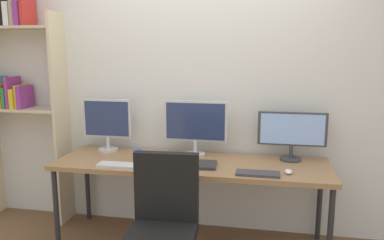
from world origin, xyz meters
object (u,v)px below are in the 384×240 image
monitor_right (292,132)px  laptop_closed (197,165)px  keyboard_left (118,165)px  bookshelf (15,80)px  monitor_left (107,122)px  desk (191,168)px  computer_mouse (288,172)px  monitor_center (195,124)px  keyboard_right (258,173)px  coffee_mug (138,155)px

monitor_right → laptop_closed: bearing=-157.7°
monitor_right → keyboard_left: size_ratio=1.74×
bookshelf → monitor_left: (0.93, -0.02, -0.37)m
monitor_right → desk: bearing=-165.6°
keyboard_left → computer_mouse: computer_mouse is taller
monitor_left → monitor_center: bearing=0.0°
computer_mouse → keyboard_right: bearing=-162.3°
laptop_closed → keyboard_left: bearing=-172.3°
coffee_mug → desk: bearing=3.5°
monitor_center → keyboard_right: size_ratio=1.73×
desk → monitor_center: 0.39m
monitor_left → coffee_mug: (0.37, -0.24, -0.23)m
monitor_center → coffee_mug: bearing=-152.2°
keyboard_left → coffee_mug: size_ratio=3.10×
laptop_closed → coffee_mug: size_ratio=3.02×
laptop_closed → monitor_center: bearing=98.2°
bookshelf → keyboard_right: size_ratio=6.61×
keyboard_left → coffee_mug: (0.11, 0.20, 0.04)m
bookshelf → keyboard_left: bearing=-21.0°
monitor_center → monitor_right: 0.83m
monitor_right → keyboard_right: size_ratio=1.74×
bookshelf → computer_mouse: (2.55, -0.39, -0.63)m
monitor_center → keyboard_left: size_ratio=1.73×
monitor_center → keyboard_left: (-0.56, -0.44, -0.27)m
monitor_center → monitor_right: (0.83, -0.00, -0.04)m
keyboard_left → monitor_center: bearing=38.3°
computer_mouse → coffee_mug: bearing=174.1°
monitor_center → keyboard_right: bearing=-38.3°
monitor_right → keyboard_right: monitor_right is taller
monitor_left → computer_mouse: 1.68m
bookshelf → monitor_left: bookshelf is taller
computer_mouse → desk: bearing=168.8°
keyboard_right → keyboard_left: bearing=180.0°
computer_mouse → laptop_closed: size_ratio=0.30×
keyboard_right → computer_mouse: 0.24m
bookshelf → monitor_right: bearing=-0.4°
keyboard_left → laptop_closed: bearing=11.7°
keyboard_right → computer_mouse: size_ratio=3.42×
coffee_mug → laptop_closed: bearing=-7.9°
keyboard_left → laptop_closed: laptop_closed is taller
bookshelf → coffee_mug: bookshelf is taller
desk → coffee_mug: coffee_mug is taller
keyboard_right → laptop_closed: 0.51m
desk → keyboard_right: keyboard_right is taller
desk → bookshelf: size_ratio=1.06×
bookshelf → laptop_closed: size_ratio=6.78×
keyboard_left → computer_mouse: (1.35, 0.07, 0.01)m
monitor_center → computer_mouse: bearing=-25.0°
computer_mouse → laptop_closed: (-0.72, 0.06, -0.00)m
laptop_closed → coffee_mug: coffee_mug is taller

